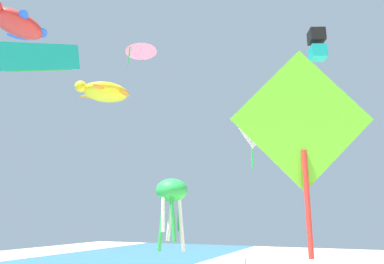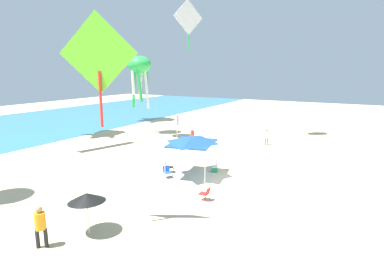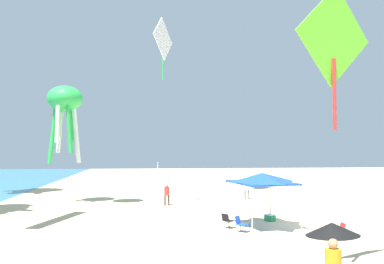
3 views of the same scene
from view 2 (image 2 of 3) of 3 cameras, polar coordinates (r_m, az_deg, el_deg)
The scene contains 14 objects.
ground at distance 22.64m, azimuth 5.88°, elevation -8.75°, with size 120.00×120.00×0.10m, color beige.
canopy_tent at distance 22.68m, azimuth 0.04°, elevation -1.43°, with size 4.05×3.58×3.01m.
beach_umbrella at distance 15.82m, azimuth -18.35°, elevation -11.06°, with size 1.75×1.75×2.06m.
folding_chair_near_cooler at distance 24.12m, azimuth -4.26°, elevation -6.15°, with size 0.79×0.81×0.82m.
folding_chair_left_of_tent at distance 19.13m, azimuth 2.42°, elevation -10.82°, with size 0.55×0.63×0.82m.
folding_chair_facing_ocean at distance 23.05m, azimuth -4.50°, elevation -6.98°, with size 0.79×0.81×0.82m.
cooler_box at distance 24.43m, azimuth 4.07°, elevation -6.59°, with size 0.74×0.64×0.40m.
banner_flag at distance 31.62m, azimuth -2.65°, elevation 0.89°, with size 0.36×0.06×3.35m.
person_by_tent at distance 15.63m, azimuth -25.52°, elevation -14.58°, with size 0.45×0.45×1.91m.
person_beachcomber at distance 32.98m, azimuth 0.06°, elevation -0.52°, with size 0.39×0.43×1.66m.
person_far_stroller at distance 33.31m, azimuth 13.22°, elevation -0.65°, with size 0.41×0.44×1.71m.
kite_diamond_lime at distance 14.90m, azimuth -16.41°, elevation 12.70°, with size 1.47×3.27×5.05m.
kite_diamond_white at distance 32.60m, azimuth -0.68°, elevation 19.59°, with size 3.02×1.53×4.77m.
kite_octopus_green at distance 38.05m, azimuth -9.38°, elevation 11.34°, with size 2.72×2.72×6.04m.
Camera 2 is at (-19.57, -8.41, 7.61)m, focal length 29.79 mm.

